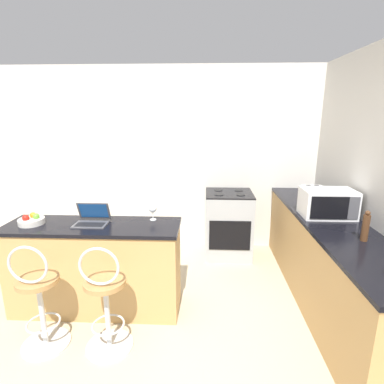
{
  "coord_description": "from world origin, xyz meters",
  "views": [
    {
      "loc": [
        0.55,
        -2.0,
        1.95
      ],
      "look_at": [
        0.38,
        1.58,
        1.01
      ],
      "focal_mm": 28.0,
      "sensor_mm": 36.0,
      "label": 1
    }
  ],
  "objects_px": {
    "laptop": "(92,218)",
    "stove_range": "(228,224)",
    "bar_stool_far": "(106,302)",
    "toaster": "(314,195)",
    "bar_stool_near": "(39,300)",
    "wine_glass_short": "(153,209)",
    "microwave": "(328,203)",
    "pepper_mill": "(366,227)",
    "fruit_bowl": "(31,220)"
  },
  "relations": [
    {
      "from": "laptop",
      "to": "fruit_bowl",
      "type": "bearing_deg",
      "value": -175.72
    },
    {
      "from": "stove_range",
      "to": "microwave",
      "type": "bearing_deg",
      "value": -44.75
    },
    {
      "from": "pepper_mill",
      "to": "fruit_bowl",
      "type": "bearing_deg",
      "value": 175.06
    },
    {
      "from": "bar_stool_far",
      "to": "stove_range",
      "type": "xyz_separation_m",
      "value": [
        1.14,
        1.83,
        0.01
      ]
    },
    {
      "from": "toaster",
      "to": "stove_range",
      "type": "xyz_separation_m",
      "value": [
        -0.97,
        0.44,
        -0.55
      ]
    },
    {
      "from": "toaster",
      "to": "fruit_bowl",
      "type": "bearing_deg",
      "value": -164.14
    },
    {
      "from": "bar_stool_near",
      "to": "microwave",
      "type": "height_order",
      "value": "microwave"
    },
    {
      "from": "microwave",
      "to": "wine_glass_short",
      "type": "xyz_separation_m",
      "value": [
        -1.79,
        -0.19,
        -0.03
      ]
    },
    {
      "from": "bar_stool_near",
      "to": "laptop",
      "type": "relative_size",
      "value": 3.09
    },
    {
      "from": "toaster",
      "to": "pepper_mill",
      "type": "height_order",
      "value": "pepper_mill"
    },
    {
      "from": "stove_range",
      "to": "pepper_mill",
      "type": "height_order",
      "value": "pepper_mill"
    },
    {
      "from": "stove_range",
      "to": "bar_stool_far",
      "type": "bearing_deg",
      "value": -121.83
    },
    {
      "from": "bar_stool_far",
      "to": "toaster",
      "type": "bearing_deg",
      "value": 33.41
    },
    {
      "from": "microwave",
      "to": "fruit_bowl",
      "type": "height_order",
      "value": "microwave"
    },
    {
      "from": "bar_stool_near",
      "to": "stove_range",
      "type": "height_order",
      "value": "bar_stool_near"
    },
    {
      "from": "bar_stool_far",
      "to": "toaster",
      "type": "height_order",
      "value": "toaster"
    },
    {
      "from": "microwave",
      "to": "toaster",
      "type": "height_order",
      "value": "microwave"
    },
    {
      "from": "pepper_mill",
      "to": "laptop",
      "type": "bearing_deg",
      "value": 172.88
    },
    {
      "from": "bar_stool_near",
      "to": "bar_stool_far",
      "type": "relative_size",
      "value": 1.0
    },
    {
      "from": "wine_glass_short",
      "to": "pepper_mill",
      "type": "xyz_separation_m",
      "value": [
        1.86,
        -0.43,
        0.01
      ]
    },
    {
      "from": "toaster",
      "to": "laptop",
      "type": "bearing_deg",
      "value": -161.49
    },
    {
      "from": "bar_stool_far",
      "to": "toaster",
      "type": "distance_m",
      "value": 2.59
    },
    {
      "from": "wine_glass_short",
      "to": "stove_range",
      "type": "bearing_deg",
      "value": 52.72
    },
    {
      "from": "microwave",
      "to": "laptop",
      "type": "bearing_deg",
      "value": -172.42
    },
    {
      "from": "microwave",
      "to": "bar_stool_far",
      "type": "bearing_deg",
      "value": -156.49
    },
    {
      "from": "wine_glass_short",
      "to": "pepper_mill",
      "type": "distance_m",
      "value": 1.91
    },
    {
      "from": "bar_stool_near",
      "to": "fruit_bowl",
      "type": "xyz_separation_m",
      "value": [
        -0.31,
        0.54,
        0.5
      ]
    },
    {
      "from": "stove_range",
      "to": "fruit_bowl",
      "type": "height_order",
      "value": "fruit_bowl"
    },
    {
      "from": "laptop",
      "to": "bar_stool_near",
      "type": "bearing_deg",
      "value": -114.84
    },
    {
      "from": "toaster",
      "to": "microwave",
      "type": "bearing_deg",
      "value": -94.0
    },
    {
      "from": "microwave",
      "to": "bar_stool_near",
      "type": "bearing_deg",
      "value": -161.1
    },
    {
      "from": "laptop",
      "to": "wine_glass_short",
      "type": "height_order",
      "value": "laptop"
    },
    {
      "from": "laptop",
      "to": "pepper_mill",
      "type": "relative_size",
      "value": 1.18
    },
    {
      "from": "bar_stool_far",
      "to": "fruit_bowl",
      "type": "distance_m",
      "value": 1.14
    },
    {
      "from": "laptop",
      "to": "wine_glass_short",
      "type": "distance_m",
      "value": 0.59
    },
    {
      "from": "toaster",
      "to": "pepper_mill",
      "type": "bearing_deg",
      "value": -87.97
    },
    {
      "from": "bar_stool_far",
      "to": "stove_range",
      "type": "distance_m",
      "value": 2.16
    },
    {
      "from": "stove_range",
      "to": "toaster",
      "type": "bearing_deg",
      "value": -24.42
    },
    {
      "from": "laptop",
      "to": "stove_range",
      "type": "bearing_deg",
      "value": 41.1
    },
    {
      "from": "wine_glass_short",
      "to": "microwave",
      "type": "bearing_deg",
      "value": 6.0
    },
    {
      "from": "bar_stool_near",
      "to": "toaster",
      "type": "xyz_separation_m",
      "value": [
        2.67,
        1.39,
        0.56
      ]
    },
    {
      "from": "toaster",
      "to": "pepper_mill",
      "type": "relative_size",
      "value": 1.02
    },
    {
      "from": "bar_stool_near",
      "to": "bar_stool_far",
      "type": "distance_m",
      "value": 0.56
    },
    {
      "from": "microwave",
      "to": "fruit_bowl",
      "type": "bearing_deg",
      "value": -173.07
    },
    {
      "from": "pepper_mill",
      "to": "bar_stool_far",
      "type": "bearing_deg",
      "value": -172.48
    },
    {
      "from": "bar_stool_far",
      "to": "fruit_bowl",
      "type": "xyz_separation_m",
      "value": [
        -0.87,
        0.54,
        0.5
      ]
    },
    {
      "from": "wine_glass_short",
      "to": "fruit_bowl",
      "type": "xyz_separation_m",
      "value": [
        -1.16,
        -0.17,
        -0.08
      ]
    },
    {
      "from": "stove_range",
      "to": "laptop",
      "type": "bearing_deg",
      "value": -138.9
    },
    {
      "from": "laptop",
      "to": "toaster",
      "type": "relative_size",
      "value": 1.16
    },
    {
      "from": "bar_stool_far",
      "to": "wine_glass_short",
      "type": "bearing_deg",
      "value": 68.15
    }
  ]
}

